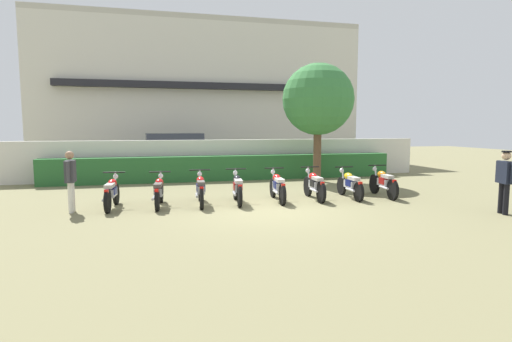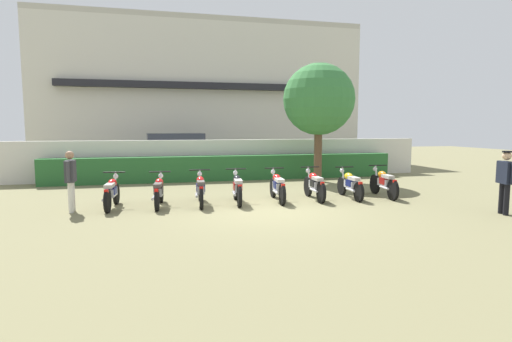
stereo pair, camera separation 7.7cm
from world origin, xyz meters
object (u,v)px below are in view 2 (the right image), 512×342
object	(u,v)px
motorcycle_in_row_0	(112,192)
motorcycle_in_row_5	(314,185)
tree_near_inspector	(319,100)
officer_0	(505,177)
motorcycle_in_row_3	(237,188)
motorcycle_in_row_6	(350,184)
motorcycle_in_row_1	(159,191)
motorcycle_in_row_7	(384,183)
inspector_person	(71,176)
parked_car	(179,153)
motorcycle_in_row_2	(200,189)
motorcycle_in_row_4	(277,186)

from	to	relation	value
motorcycle_in_row_0	motorcycle_in_row_5	distance (m)	5.84
tree_near_inspector	officer_0	xyz separation A→B (m)	(2.11, -7.11, -2.34)
motorcycle_in_row_3	motorcycle_in_row_6	bearing A→B (deg)	-84.64
motorcycle_in_row_0	motorcycle_in_row_3	size ratio (longest dim) A/B	0.99
motorcycle_in_row_1	motorcycle_in_row_0	bearing A→B (deg)	93.34
motorcycle_in_row_7	officer_0	size ratio (longest dim) A/B	1.20
motorcycle_in_row_7	inspector_person	bearing A→B (deg)	96.99
motorcycle_in_row_6	officer_0	world-z (taller)	officer_0
parked_car	motorcycle_in_row_2	world-z (taller)	parked_car
inspector_person	parked_car	bearing A→B (deg)	70.58
motorcycle_in_row_2	motorcycle_in_row_6	xyz separation A→B (m)	(4.61, -0.04, -0.01)
motorcycle_in_row_0	motorcycle_in_row_5	world-z (taller)	motorcycle_in_row_5
parked_car	motorcycle_in_row_6	size ratio (longest dim) A/B	2.48
motorcycle_in_row_4	officer_0	size ratio (longest dim) A/B	1.20
motorcycle_in_row_2	motorcycle_in_row_7	size ratio (longest dim) A/B	1.00
motorcycle_in_row_6	tree_near_inspector	bearing A→B (deg)	-5.24
motorcycle_in_row_6	officer_0	size ratio (longest dim) A/B	1.15
motorcycle_in_row_0	motorcycle_in_row_5	bearing A→B (deg)	-85.26
motorcycle_in_row_3	motorcycle_in_row_5	xyz separation A→B (m)	(2.39, 0.02, -0.00)
motorcycle_in_row_4	officer_0	distance (m)	5.95
motorcycle_in_row_1	motorcycle_in_row_2	distance (m)	1.15
motorcycle_in_row_5	parked_car	bearing A→B (deg)	24.63
parked_car	motorcycle_in_row_7	world-z (taller)	parked_car
motorcycle_in_row_5	motorcycle_in_row_7	bearing A→B (deg)	-88.51
motorcycle_in_row_2	motorcycle_in_row_5	distance (m)	3.45
tree_near_inspector	motorcycle_in_row_1	distance (m)	8.02
parked_car	motorcycle_in_row_3	size ratio (longest dim) A/B	2.48
motorcycle_in_row_0	motorcycle_in_row_5	xyz separation A→B (m)	(5.84, -0.05, 0.01)
motorcycle_in_row_0	motorcycle_in_row_6	size ratio (longest dim) A/B	0.98
motorcycle_in_row_6	motorcycle_in_row_5	bearing A→B (deg)	91.13
motorcycle_in_row_1	motorcycle_in_row_3	distance (m)	2.21
motorcycle_in_row_6	motorcycle_in_row_3	bearing A→B (deg)	92.67
motorcycle_in_row_0	motorcycle_in_row_7	distance (m)	8.14
parked_car	motorcycle_in_row_6	xyz separation A→B (m)	(4.72, -9.07, -0.49)
motorcycle_in_row_2	motorcycle_in_row_3	bearing A→B (deg)	-86.69
motorcycle_in_row_1	motorcycle_in_row_7	size ratio (longest dim) A/B	0.94
motorcycle_in_row_6	motorcycle_in_row_1	bearing A→B (deg)	92.61
motorcycle_in_row_5	motorcycle_in_row_6	bearing A→B (deg)	-88.67
inspector_person	motorcycle_in_row_0	bearing A→B (deg)	14.36
parked_car	motorcycle_in_row_0	xyz separation A→B (m)	(-2.29, -8.98, -0.49)
motorcycle_in_row_0	officer_0	world-z (taller)	officer_0
motorcycle_in_row_2	officer_0	bearing A→B (deg)	-108.75
motorcycle_in_row_3	motorcycle_in_row_4	distance (m)	1.23
motorcycle_in_row_4	motorcycle_in_row_1	bearing A→B (deg)	95.20
tree_near_inspector	motorcycle_in_row_7	bearing A→B (deg)	-82.21
motorcycle_in_row_1	motorcycle_in_row_4	bearing A→B (deg)	-83.72
motorcycle_in_row_3	inspector_person	distance (m)	4.45
motorcycle_in_row_7	inspector_person	xyz separation A→B (m)	(-9.11, -0.13, 0.47)
parked_car	motorcycle_in_row_2	xyz separation A→B (m)	(0.10, -9.03, -0.49)
officer_0	motorcycle_in_row_0	bearing A→B (deg)	-4.95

